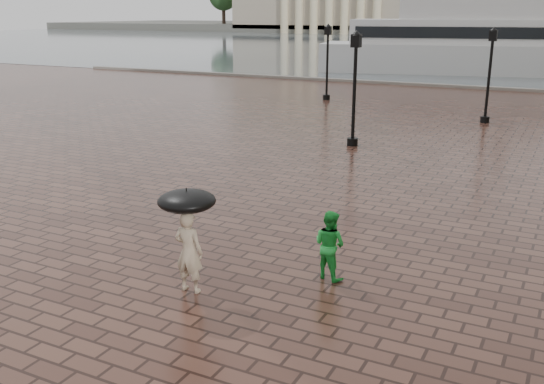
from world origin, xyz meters
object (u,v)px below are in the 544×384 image
(adult_pedestrian, at_px, (189,252))
(ferry_near, at_px, (472,43))
(street_lamps, at_px, (497,76))
(child_pedestrian, at_px, (330,245))

(adult_pedestrian, relative_size, ferry_near, 0.06)
(street_lamps, height_order, adult_pedestrian, street_lamps)
(child_pedestrian, height_order, ferry_near, ferry_near)
(street_lamps, relative_size, child_pedestrian, 14.95)
(adult_pedestrian, bearing_deg, street_lamps, -98.87)
(street_lamps, distance_m, child_pedestrian, 20.04)
(ferry_near, bearing_deg, street_lamps, -90.14)
(street_lamps, height_order, ferry_near, ferry_near)
(adult_pedestrian, xyz_separation_m, child_pedestrian, (2.18, 1.81, -0.10))
(street_lamps, relative_size, ferry_near, 0.80)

